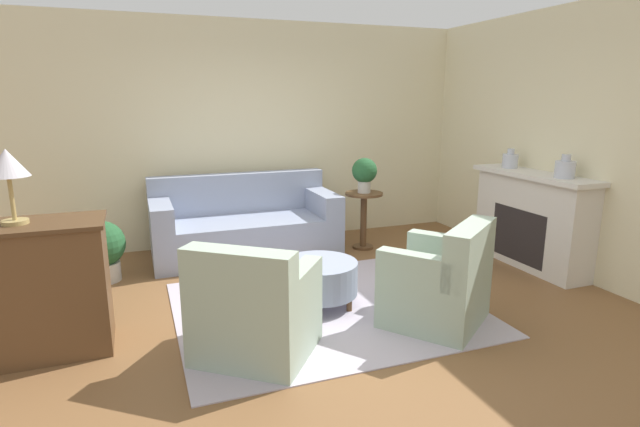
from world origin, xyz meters
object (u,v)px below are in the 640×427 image
armchair_left (254,312)px  potted_plant_floor (102,249)px  dresser (25,289)px  vase_mantel_far (565,169)px  couch (245,227)px  potted_plant_on_side_table (364,172)px  ottoman_table (319,278)px  table_lamp (7,167)px  vase_mantel_near (510,160)px  side_table (364,212)px  armchair_right (441,284)px

armchair_left → potted_plant_floor: size_ratio=1.69×
dresser → vase_mantel_far: bearing=-1.0°
couch → potted_plant_on_side_table: 1.60m
ottoman_table → table_lamp: table_lamp is taller
vase_mantel_far → dresser: bearing=179.0°
potted_plant_floor → table_lamp: table_lamp is taller
potted_plant_floor → table_lamp: (-0.43, -1.46, 1.05)m
dresser → vase_mantel_far: (4.89, -0.09, 0.64)m
vase_mantel_far → potted_plant_on_side_table: vase_mantel_far is taller
ottoman_table → dresser: 2.31m
vase_mantel_near → potted_plant_floor: vase_mantel_near is taller
side_table → armchair_left: bearing=-131.2°
armchair_left → table_lamp: (-1.54, 0.61, 1.05)m
ottoman_table → table_lamp: 2.55m
armchair_left → table_lamp: size_ratio=2.04×
armchair_left → dresser: 1.66m
vase_mantel_far → couch: bearing=146.0°
armchair_right → dresser: dresser is taller
side_table → dresser: size_ratio=0.62×
armchair_right → armchair_left: bearing=-180.0°
ottoman_table → dresser: (-2.29, -0.07, 0.24)m
ottoman_table → side_table: side_table is taller
armchair_left → potted_plant_on_side_table: potted_plant_on_side_table is taller
table_lamp → dresser: bearing=179.9°
potted_plant_floor → armchair_right: bearing=-37.5°
potted_plant_on_side_table → potted_plant_floor: 3.08m
potted_plant_on_side_table → table_lamp: size_ratio=0.82×
side_table → potted_plant_floor: side_table is taller
armchair_left → vase_mantel_near: size_ratio=4.84×
vase_mantel_far → table_lamp: bearing=179.0°
armchair_right → dresser: size_ratio=0.93×
ottoman_table → potted_plant_on_side_table: 2.01m
armchair_left → potted_plant_floor: (-1.11, 2.07, 0.00)m
side_table → table_lamp: table_lamp is taller
couch → vase_mantel_near: bearing=-21.8°
vase_mantel_far → vase_mantel_near: bearing=90.0°
side_table → vase_mantel_far: (1.45, -1.66, 0.69)m
armchair_right → couch: bearing=114.4°
armchair_right → ottoman_table: size_ratio=1.53×
vase_mantel_near → table_lamp: (-4.89, -0.70, 0.25)m
potted_plant_floor → table_lamp: 1.85m
dresser → side_table: bearing=24.5°
armchair_left → ottoman_table: (0.75, 0.68, -0.07)m
vase_mantel_far → potted_plant_on_side_table: (-1.45, 1.66, -0.19)m
dresser → vase_mantel_far: vase_mantel_far is taller
ottoman_table → table_lamp: (-2.29, -0.07, 1.12)m
ottoman_table → potted_plant_on_side_table: (1.15, 1.50, 0.69)m
ottoman_table → side_table: (1.15, 1.50, 0.20)m
armchair_right → potted_plant_floor: (-2.69, 2.07, 0.00)m
potted_plant_on_side_table → vase_mantel_near: bearing=-30.8°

